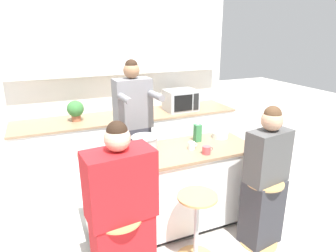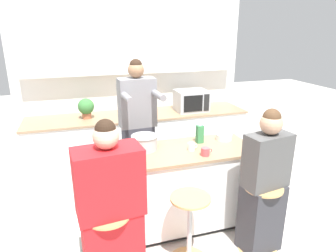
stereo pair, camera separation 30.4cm
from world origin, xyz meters
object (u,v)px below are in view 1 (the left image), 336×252
Objects in this scene: bar_stool_rightmost at (262,211)px; cooking_pot at (145,143)px; person_cooking at (134,137)px; person_seated_near at (265,184)px; potted_plant at (75,110)px; juice_carton at (198,133)px; fruit_bowl at (220,135)px; coffee_cup_far at (192,146)px; bar_stool_center at (196,227)px; person_wrapped_blanket at (122,216)px; microwave at (180,100)px; kitchen_island at (170,189)px; banana_bunch at (119,164)px; bar_stool_leftmost at (121,252)px; coffee_cup_near at (206,150)px.

cooking_pot is at bearing 142.24° from bar_stool_rightmost.
person_cooking is 1.23× the size of person_seated_near.
potted_plant is (-1.48, 2.06, 0.39)m from person_seated_near.
person_cooking is 8.35× the size of juice_carton.
fruit_bowl is at bearing 92.28° from bar_stool_rightmost.
bar_stool_rightmost is 6.69× the size of coffee_cup_far.
bar_stool_center is 1.30m from person_cooking.
cooking_pot reaches higher than bar_stool_rightmost.
person_wrapped_blanket reaches higher than microwave.
kitchen_island is 9.84× the size of fruit_bowl.
fruit_bowl is 0.39× the size of microwave.
banana_bunch is 0.63× the size of potted_plant.
bar_stool_leftmost is 0.72m from bar_stool_center.
person_seated_near is (0.73, -0.02, 0.29)m from bar_stool_center.
coffee_cup_far is 0.22× the size of microwave.
bar_stool_rightmost is 2.63m from potted_plant.
coffee_cup_near is 0.25× the size of microwave.
cooking_pot is (-0.97, 0.72, 0.31)m from person_seated_near.
juice_carton is (0.17, 0.18, 0.06)m from coffee_cup_far.
kitchen_island is at bearing 35.46° from person_wrapped_blanket.
person_cooking is at bearing 67.34° from bar_stool_leftmost.
person_wrapped_blanket is 1.09m from coffee_cup_far.
person_cooking reaches higher than kitchen_island.
cooking_pot reaches higher than fruit_bowl.
fruit_bowl is at bearing 42.13° from coffee_cup_near.
juice_carton is at bearing 47.18° from coffee_cup_far.
bar_stool_rightmost is at bearing -87.72° from fruit_bowl.
bar_stool_center is 2.45× the size of potted_plant.
person_seated_near is at bearing 42.65° from bar_stool_rightmost.
coffee_cup_far is (0.91, 0.56, 0.24)m from person_wrapped_blanket.
coffee_cup_far reaches higher than banana_bunch.
cooking_pot is at bearing 108.59° from bar_stool_center.
coffee_cup_far is 1.79m from potted_plant.
kitchen_island is 0.84m from fruit_bowl.
microwave is (1.00, 0.82, 0.17)m from person_cooking.
banana_bunch is (-0.80, -0.10, -0.01)m from coffee_cup_far.
microwave reaches higher than potted_plant.
person_cooking is at bearing -57.85° from potted_plant.
coffee_cup_near reaches higher than kitchen_island.
person_cooking is 1.00m from fruit_bowl.
coffee_cup_far is at bearing -10.95° from kitchen_island.
bar_stool_center is 1.48× the size of microwave.
banana_bunch is at bearing -131.30° from microwave.
banana_bunch is (0.14, 0.48, 0.55)m from bar_stool_leftmost.
coffee_cup_near is at bearing 16.02° from person_wrapped_blanket.
bar_stool_leftmost is (-0.71, -0.62, -0.08)m from kitchen_island.
person_seated_near is at bearing -36.74° from cooking_pot.
potted_plant is (-0.03, 2.09, 0.68)m from bar_stool_leftmost.
coffee_cup_far reaches higher than kitchen_island.
bar_stool_leftmost is at bearing -145.33° from juice_carton.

